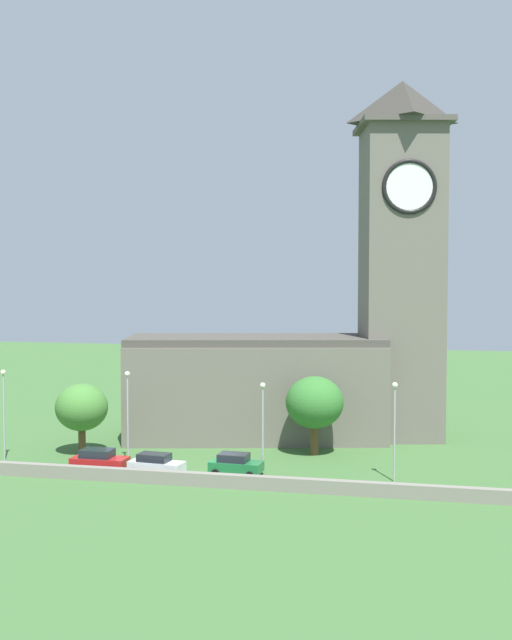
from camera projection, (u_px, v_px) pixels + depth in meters
ground_plane at (260, 438)px, 76.13m from camera, size 200.00×200.00×0.00m
church at (318, 331)px, 76.07m from camera, size 31.77×15.87×34.22m
quay_barrier at (208, 480)px, 58.27m from camera, size 58.85×0.70×1.01m
car_red at (99, 460)px, 62.89m from camera, size 4.49×2.32×1.78m
car_white at (156, 464)px, 61.73m from camera, size 4.51×2.39×1.69m
car_green at (235, 464)px, 61.63m from camera, size 4.19×2.42×1.72m
streetlamp_west_end at (4, 401)px, 66.42m from camera, size 0.44×0.44×7.73m
streetlamp_west_mid at (128, 403)px, 65.60m from camera, size 0.44×0.44×7.70m
streetlamp_central at (263, 413)px, 62.30m from camera, size 0.44×0.44×7.19m
streetlamp_east_mid at (395, 416)px, 59.52m from camera, size 0.44×0.44×7.59m
tree_churchyard at (315, 403)px, 68.60m from camera, size 5.06×5.06×6.90m
tree_by_tower at (82, 408)px, 68.97m from camera, size 4.59×4.59×6.20m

